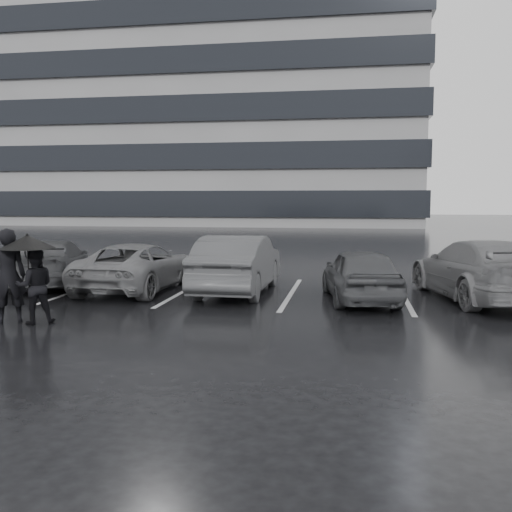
{
  "coord_description": "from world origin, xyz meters",
  "views": [
    {
      "loc": [
        2.07,
        -11.83,
        2.4
      ],
      "look_at": [
        -0.06,
        1.0,
        1.1
      ],
      "focal_mm": 40.0,
      "sensor_mm": 36.0,
      "label": 1
    }
  ],
  "objects_px": {
    "car_east": "(480,270)",
    "pedestrian_left": "(8,276)",
    "car_west_c": "(52,263)",
    "pedestrian_right": "(35,286)",
    "car_west_b": "(137,267)",
    "car_main": "(361,274)",
    "car_west_a": "(238,264)"
  },
  "relations": [
    {
      "from": "car_east",
      "to": "pedestrian_left",
      "type": "xyz_separation_m",
      "value": [
        -9.6,
        -4.16,
        0.2
      ]
    },
    {
      "from": "car_west_c",
      "to": "car_east",
      "type": "bearing_deg",
      "value": 160.54
    },
    {
      "from": "car_west_c",
      "to": "pedestrian_right",
      "type": "height_order",
      "value": "pedestrian_right"
    },
    {
      "from": "car_west_b",
      "to": "car_east",
      "type": "relative_size",
      "value": 0.9
    },
    {
      "from": "car_west_b",
      "to": "pedestrian_right",
      "type": "distance_m",
      "value": 4.25
    },
    {
      "from": "car_main",
      "to": "car_west_a",
      "type": "xyz_separation_m",
      "value": [
        -3.1,
        0.76,
        0.11
      ]
    },
    {
      "from": "car_main",
      "to": "car_west_a",
      "type": "distance_m",
      "value": 3.19
    },
    {
      "from": "car_west_a",
      "to": "pedestrian_left",
      "type": "xyz_separation_m",
      "value": [
        -3.69,
        -4.3,
        0.18
      ]
    },
    {
      "from": "car_west_b",
      "to": "pedestrian_right",
      "type": "relative_size",
      "value": 3.07
    },
    {
      "from": "car_west_a",
      "to": "car_west_c",
      "type": "height_order",
      "value": "car_west_a"
    },
    {
      "from": "car_east",
      "to": "car_main",
      "type": "bearing_deg",
      "value": 0.68
    },
    {
      "from": "car_main",
      "to": "pedestrian_left",
      "type": "distance_m",
      "value": 7.67
    },
    {
      "from": "car_west_c",
      "to": "car_main",
      "type": "bearing_deg",
      "value": 155.6
    },
    {
      "from": "car_main",
      "to": "pedestrian_left",
      "type": "height_order",
      "value": "pedestrian_left"
    },
    {
      "from": "car_main",
      "to": "car_west_c",
      "type": "xyz_separation_m",
      "value": [
        -8.43,
        1.05,
        0.0
      ]
    },
    {
      "from": "car_west_c",
      "to": "pedestrian_left",
      "type": "distance_m",
      "value": 4.89
    },
    {
      "from": "car_west_b",
      "to": "car_west_c",
      "type": "height_order",
      "value": "car_west_c"
    },
    {
      "from": "car_west_b",
      "to": "car_east",
      "type": "xyz_separation_m",
      "value": [
        8.61,
        -0.07,
        0.1
      ]
    },
    {
      "from": "car_main",
      "to": "car_west_a",
      "type": "height_order",
      "value": "car_west_a"
    },
    {
      "from": "car_west_a",
      "to": "car_west_c",
      "type": "relative_size",
      "value": 1.02
    },
    {
      "from": "pedestrian_left",
      "to": "car_east",
      "type": "bearing_deg",
      "value": 169.97
    },
    {
      "from": "car_east",
      "to": "car_west_c",
      "type": "bearing_deg",
      "value": -14.06
    },
    {
      "from": "car_west_a",
      "to": "car_west_b",
      "type": "relative_size",
      "value": 1.01
    },
    {
      "from": "pedestrian_left",
      "to": "car_west_b",
      "type": "bearing_deg",
      "value": -136.59
    },
    {
      "from": "car_east",
      "to": "pedestrian_right",
      "type": "relative_size",
      "value": 3.42
    },
    {
      "from": "car_main",
      "to": "pedestrian_right",
      "type": "xyz_separation_m",
      "value": [
        -6.24,
        -3.52,
        0.09
      ]
    },
    {
      "from": "car_main",
      "to": "car_west_b",
      "type": "distance_m",
      "value": 5.85
    },
    {
      "from": "car_west_b",
      "to": "pedestrian_right",
      "type": "xyz_separation_m",
      "value": [
        -0.43,
        -4.22,
        0.11
      ]
    },
    {
      "from": "pedestrian_left",
      "to": "pedestrian_right",
      "type": "bearing_deg",
      "value": 148.26
    },
    {
      "from": "car_west_c",
      "to": "car_east",
      "type": "xyz_separation_m",
      "value": [
        11.23,
        -0.43,
        0.09
      ]
    },
    {
      "from": "car_main",
      "to": "pedestrian_right",
      "type": "relative_size",
      "value": 2.56
    },
    {
      "from": "car_west_b",
      "to": "car_east",
      "type": "height_order",
      "value": "car_east"
    }
  ]
}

